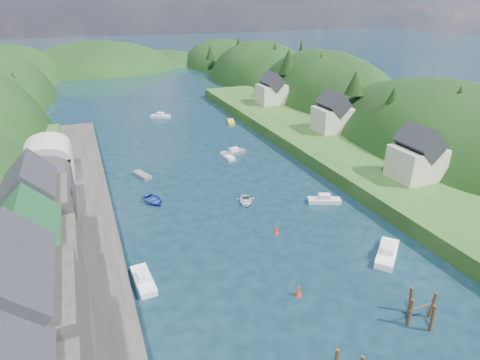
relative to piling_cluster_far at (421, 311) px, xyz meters
name	(u,v)px	position (x,y,z in m)	size (l,w,h in m)	color
ground	(198,156)	(-6.95, 50.50, -1.18)	(600.00, 600.00, 0.00)	black
hillside_right	(322,131)	(38.05, 75.50, -8.59)	(36.00, 245.56, 48.00)	black
far_hills	(127,90)	(-5.73, 174.50, -11.98)	(103.00, 68.00, 44.00)	black
hill_trees	(180,85)	(-6.29, 64.56, 10.01)	(91.37, 147.32, 12.62)	black
quay_left	(67,265)	(-30.95, 20.50, -0.18)	(12.00, 110.00, 2.00)	#2D2B28
quayside_buildings	(25,306)	(-32.95, 6.89, 5.91)	(8.00, 35.84, 12.90)	#2D2B28
boat_sheds	(46,171)	(-32.95, 39.50, 4.09)	(7.00, 21.00, 7.50)	#2D2D30
terrace_right	(336,150)	(18.05, 40.50, 0.02)	(16.00, 120.00, 2.40)	#234719
right_bank_cottages	(327,115)	(21.05, 48.83, 4.66)	(9.00, 59.24, 8.41)	beige
piling_cluster_far	(421,311)	(0.00, 0.00, 0.00)	(3.20, 2.99, 3.50)	#382314
channel_buoy_near	(298,292)	(-8.90, 7.47, -0.70)	(0.70, 0.70, 1.10)	red
channel_buoy_far	(276,230)	(-5.58, 19.19, -0.70)	(0.70, 0.70, 1.10)	red
moored_boats	(220,233)	(-12.61, 21.14, -0.60)	(34.46, 90.66, 2.35)	white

